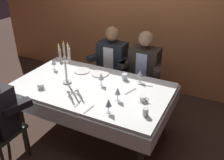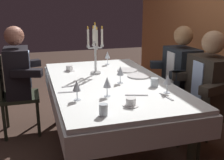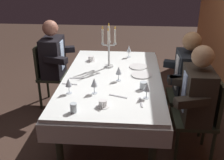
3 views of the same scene
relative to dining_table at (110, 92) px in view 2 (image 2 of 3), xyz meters
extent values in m
plane|color=#3F2C23|center=(0.00, 0.00, -0.62)|extent=(12.00, 12.00, 0.00)
cube|color=white|center=(0.00, 0.00, 0.10)|extent=(1.90, 1.10, 0.04)
cube|color=white|center=(0.00, 0.00, -0.01)|extent=(1.94, 1.14, 0.18)
cylinder|color=#292E20|center=(-0.83, -0.43, -0.27)|extent=(0.07, 0.07, 0.70)
cylinder|color=#292E20|center=(-0.83, 0.43, -0.27)|extent=(0.07, 0.07, 0.70)
cylinder|color=#292E20|center=(0.83, 0.43, -0.27)|extent=(0.07, 0.07, 0.70)
cylinder|color=silver|center=(-0.32, -0.07, 0.13)|extent=(0.11, 0.11, 0.02)
cylinder|color=silver|center=(-0.32, -0.07, 0.28)|extent=(0.02, 0.02, 0.28)
cylinder|color=silver|center=(-0.32, -0.07, 0.46)|extent=(0.04, 0.04, 0.02)
cylinder|color=white|center=(-0.32, -0.07, 0.55)|extent=(0.02, 0.02, 0.16)
ellipsoid|color=yellow|center=(-0.32, -0.07, 0.65)|extent=(0.02, 0.02, 0.03)
cylinder|color=silver|center=(-0.28, -0.07, 0.40)|extent=(0.07, 0.01, 0.01)
cylinder|color=silver|center=(-0.24, -0.07, 0.42)|extent=(0.04, 0.04, 0.02)
cylinder|color=white|center=(-0.24, -0.07, 0.51)|extent=(0.02, 0.02, 0.16)
ellipsoid|color=yellow|center=(-0.24, -0.07, 0.61)|extent=(0.02, 0.02, 0.03)
cylinder|color=silver|center=(-0.32, -0.03, 0.40)|extent=(0.01, 0.07, 0.01)
cylinder|color=silver|center=(-0.32, 0.01, 0.42)|extent=(0.04, 0.04, 0.02)
cylinder|color=white|center=(-0.32, 0.01, 0.51)|extent=(0.02, 0.02, 0.16)
ellipsoid|color=yellow|center=(-0.32, 0.01, 0.61)|extent=(0.02, 0.02, 0.03)
cylinder|color=silver|center=(-0.35, -0.07, 0.40)|extent=(0.07, 0.01, 0.01)
cylinder|color=silver|center=(-0.39, -0.07, 0.42)|extent=(0.04, 0.04, 0.02)
cylinder|color=white|center=(-0.39, -0.07, 0.51)|extent=(0.02, 0.02, 0.16)
ellipsoid|color=yellow|center=(-0.39, -0.07, 0.61)|extent=(0.02, 0.02, 0.03)
cylinder|color=silver|center=(-0.32, -0.10, 0.40)|extent=(0.01, 0.08, 0.01)
cylinder|color=silver|center=(-0.32, -0.14, 0.42)|extent=(0.04, 0.04, 0.02)
cylinder|color=white|center=(-0.32, -0.14, 0.51)|extent=(0.02, 0.02, 0.16)
ellipsoid|color=yellow|center=(-0.32, -0.14, 0.61)|extent=(0.02, 0.02, 0.03)
cylinder|color=white|center=(-0.07, 0.34, 0.13)|extent=(0.24, 0.24, 0.01)
cylinder|color=white|center=(-0.33, 0.30, 0.13)|extent=(0.22, 0.22, 0.01)
cylinder|color=silver|center=(0.49, 0.37, 0.12)|extent=(0.06, 0.06, 0.00)
cylinder|color=silver|center=(0.49, 0.37, 0.16)|extent=(0.01, 0.01, 0.07)
cone|color=silver|center=(0.49, 0.37, 0.24)|extent=(0.07, 0.07, 0.08)
cylinder|color=silver|center=(0.45, -0.40, 0.12)|extent=(0.06, 0.06, 0.00)
cylinder|color=silver|center=(0.45, -0.40, 0.16)|extent=(0.01, 0.01, 0.07)
cone|color=silver|center=(0.45, -0.40, 0.24)|extent=(0.07, 0.07, 0.08)
cylinder|color=silver|center=(-0.70, 0.18, 0.12)|extent=(0.06, 0.06, 0.00)
cylinder|color=silver|center=(-0.70, 0.18, 0.16)|extent=(0.01, 0.01, 0.07)
cone|color=silver|center=(-0.70, 0.18, 0.24)|extent=(0.07, 0.07, 0.08)
cylinder|color=maroon|center=(-0.70, 0.18, 0.22)|extent=(0.04, 0.04, 0.03)
cylinder|color=silver|center=(0.09, 0.08, 0.12)|extent=(0.06, 0.06, 0.00)
cylinder|color=silver|center=(0.09, 0.08, 0.16)|extent=(0.01, 0.01, 0.07)
cone|color=silver|center=(0.09, 0.08, 0.24)|extent=(0.07, 0.07, 0.08)
cylinder|color=maroon|center=(0.09, 0.08, 0.22)|extent=(0.04, 0.04, 0.03)
cylinder|color=silver|center=(0.43, -0.15, 0.12)|extent=(0.06, 0.06, 0.00)
cylinder|color=silver|center=(0.43, -0.15, 0.16)|extent=(0.01, 0.01, 0.07)
cone|color=silver|center=(0.43, -0.15, 0.24)|extent=(0.07, 0.07, 0.08)
cylinder|color=maroon|center=(0.43, -0.15, 0.22)|extent=(0.04, 0.04, 0.03)
cylinder|color=silver|center=(0.29, 0.34, 0.16)|extent=(0.07, 0.07, 0.08)
cylinder|color=silver|center=(0.80, -0.28, 0.16)|extent=(0.06, 0.06, 0.08)
cylinder|color=white|center=(-0.52, -0.32, 0.12)|extent=(0.12, 0.12, 0.01)
cylinder|color=white|center=(-0.52, -0.32, 0.15)|extent=(0.08, 0.08, 0.05)
torus|color=white|center=(-0.47, -0.32, 0.15)|extent=(0.04, 0.01, 0.04)
cylinder|color=white|center=(0.68, -0.03, 0.12)|extent=(0.12, 0.12, 0.01)
cylinder|color=white|center=(0.68, -0.03, 0.15)|extent=(0.08, 0.08, 0.05)
torus|color=white|center=(0.73, -0.03, 0.15)|extent=(0.04, 0.01, 0.04)
cube|color=#B7B7BC|center=(0.58, 0.31, 0.12)|extent=(0.19, 0.04, 0.01)
cube|color=#B7B7BC|center=(0.48, 0.09, 0.12)|extent=(0.08, 0.19, 0.01)
cube|color=#B7B7BC|center=(0.07, -0.39, 0.12)|extent=(0.04, 0.17, 0.01)
cube|color=#B7B7BC|center=(0.23, -0.44, 0.12)|extent=(0.03, 0.17, 0.01)
cylinder|color=#292E20|center=(-0.48, -0.70, -0.41)|extent=(0.04, 0.04, 0.42)
cylinder|color=#292E20|center=(-0.84, -0.70, -0.41)|extent=(0.04, 0.04, 0.42)
cylinder|color=#292E20|center=(-0.48, -1.06, -0.41)|extent=(0.04, 0.04, 0.42)
cylinder|color=#292E20|center=(-0.84, -1.06, -0.41)|extent=(0.04, 0.04, 0.42)
cube|color=#292E20|center=(-0.66, -0.88, -0.18)|extent=(0.42, 0.42, 0.04)
cube|color=#292E20|center=(-0.66, -1.07, 0.06)|extent=(0.38, 0.04, 0.44)
cube|color=black|center=(-0.66, -0.88, 0.11)|extent=(0.42, 0.26, 0.54)
cube|color=#B2CDF1|center=(-0.66, -0.75, 0.14)|extent=(0.16, 0.01, 0.40)
sphere|color=#9F6350|center=(-0.66, -0.88, 0.51)|extent=(0.21, 0.21, 0.21)
cube|color=black|center=(-0.44, -0.78, 0.15)|extent=(0.19, 0.34, 0.08)
cube|color=black|center=(-0.88, -0.78, 0.15)|extent=(0.19, 0.34, 0.08)
cylinder|color=#292E20|center=(-0.34, 0.70, -0.41)|extent=(0.04, 0.04, 0.42)
cylinder|color=#292E20|center=(0.02, 0.70, -0.41)|extent=(0.04, 0.04, 0.42)
cylinder|color=#292E20|center=(-0.34, 1.06, -0.41)|extent=(0.04, 0.04, 0.42)
cylinder|color=#292E20|center=(0.02, 1.06, -0.41)|extent=(0.04, 0.04, 0.42)
cube|color=#292E20|center=(-0.16, 0.88, -0.18)|extent=(0.42, 0.42, 0.04)
cube|color=#292E20|center=(-0.16, 1.07, 0.06)|extent=(0.38, 0.04, 0.44)
cube|color=black|center=(-0.16, 0.88, 0.11)|extent=(0.42, 0.26, 0.54)
cube|color=white|center=(-0.16, 0.75, 0.14)|extent=(0.16, 0.01, 0.40)
sphere|color=#9A6D46|center=(-0.16, 0.88, 0.51)|extent=(0.21, 0.21, 0.21)
cube|color=black|center=(-0.38, 0.78, 0.15)|extent=(0.19, 0.34, 0.08)
cube|color=black|center=(0.06, 0.78, 0.15)|extent=(0.19, 0.34, 0.08)
cylinder|color=#292E20|center=(0.18, 0.70, -0.41)|extent=(0.04, 0.04, 0.42)
cylinder|color=#292E20|center=(0.54, 0.70, -0.41)|extent=(0.04, 0.04, 0.42)
cylinder|color=#292E20|center=(0.18, 1.06, -0.41)|extent=(0.04, 0.04, 0.42)
cube|color=#292E20|center=(0.36, 0.88, -0.18)|extent=(0.42, 0.42, 0.04)
cube|color=#2F2820|center=(0.36, 0.88, 0.11)|extent=(0.42, 0.26, 0.54)
cube|color=#ACC6EE|center=(0.36, 0.75, 0.14)|extent=(0.16, 0.01, 0.40)
sphere|color=tan|center=(0.36, 0.88, 0.51)|extent=(0.21, 0.21, 0.21)
cube|color=#2F2820|center=(0.14, 0.78, 0.15)|extent=(0.19, 0.34, 0.08)
cube|color=#2F2820|center=(0.58, 0.78, 0.15)|extent=(0.19, 0.34, 0.08)
camera|label=1|loc=(1.44, -2.29, 1.62)|focal=40.33mm
camera|label=2|loc=(2.48, -0.72, 0.88)|focal=44.00mm
camera|label=3|loc=(2.81, 0.21, 1.33)|focal=43.03mm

